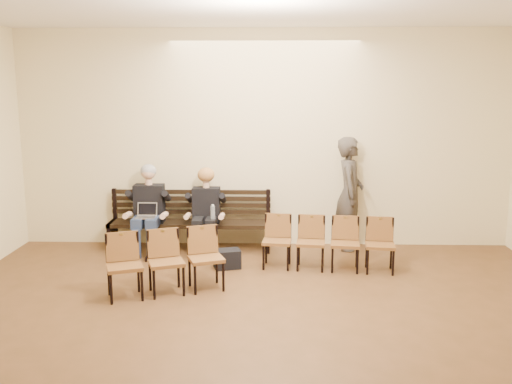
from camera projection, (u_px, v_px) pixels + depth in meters
room_walls at (258, 95)px, 4.94m from camera, size 8.02×10.01×3.51m
bench at (190, 235)px, 9.20m from camera, size 2.60×0.90×0.45m
seated_man at (148, 209)px, 9.01m from camera, size 0.58×0.80×1.38m
seated_woman at (206, 213)px, 9.00m from camera, size 0.53×0.74×1.24m
laptop at (146, 220)px, 8.82m from camera, size 0.34×0.29×0.22m
water_bottle at (213, 220)px, 8.79m from camera, size 0.09×0.09×0.23m
bag at (227, 259)px, 8.26m from camera, size 0.43×0.34×0.27m
passerby at (350, 185)px, 9.07m from camera, size 0.62×0.84×2.09m
chair_row_front at (166, 263)px, 7.21m from camera, size 1.52×0.92×0.81m
chair_row_back at (328, 243)px, 8.15m from camera, size 1.91×0.62×0.77m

